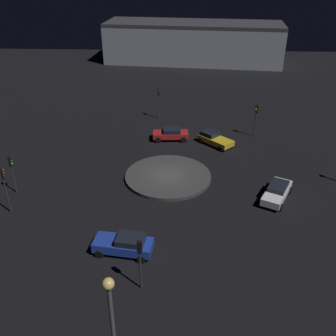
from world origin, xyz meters
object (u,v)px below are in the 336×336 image
(traffic_light_south, at_px, (159,97))
(car_yellow, at_px, (214,139))
(car_white, at_px, (277,192))
(traffic_light_east, at_px, (11,167))
(car_blue, at_px, (125,244))
(car_red, at_px, (171,134))
(traffic_light_northeast, at_px, (4,182))
(store_building, at_px, (193,42))
(traffic_light_southwest, at_px, (256,115))
(traffic_light_north, at_px, (140,255))

(traffic_light_south, bearing_deg, car_yellow, 35.34)
(car_white, relative_size, traffic_light_east, 1.26)
(car_white, distance_m, traffic_light_south, 22.76)
(car_white, relative_size, car_blue, 1.04)
(car_red, bearing_deg, car_white, -54.50)
(car_blue, bearing_deg, traffic_light_northeast, -16.06)
(traffic_light_northeast, bearing_deg, store_building, 47.22)
(traffic_light_northeast, height_order, traffic_light_southwest, traffic_light_northeast)
(car_blue, bearing_deg, car_yellow, -104.59)
(traffic_light_northeast, bearing_deg, car_white, -18.09)
(car_yellow, relative_size, traffic_light_northeast, 0.98)
(traffic_light_east, bearing_deg, store_building, 57.97)
(traffic_light_south, bearing_deg, traffic_light_northeast, -34.37)
(traffic_light_northeast, bearing_deg, car_yellow, 12.22)
(traffic_light_north, relative_size, traffic_light_east, 1.06)
(traffic_light_north, bearing_deg, car_white, -40.43)
(car_white, height_order, store_building, store_building)
(car_blue, xyz_separation_m, traffic_light_southwest, (-12.99, -21.68, 2.10))
(car_blue, xyz_separation_m, car_yellow, (-7.94, -19.27, -0.08))
(traffic_light_east, bearing_deg, traffic_light_south, 43.95)
(traffic_light_south, height_order, traffic_light_north, traffic_light_south)
(car_white, bearing_deg, traffic_light_east, -63.00)
(car_white, height_order, traffic_light_northeast, traffic_light_northeast)
(car_red, xyz_separation_m, traffic_light_east, (14.24, 12.43, 1.97))
(car_red, relative_size, traffic_light_northeast, 0.99)
(car_yellow, relative_size, traffic_light_southwest, 1.06)
(traffic_light_east, bearing_deg, car_white, -13.19)
(car_yellow, relative_size, car_red, 0.99)
(car_red, height_order, traffic_light_south, traffic_light_south)
(traffic_light_southwest, bearing_deg, store_building, -125.02)
(car_yellow, bearing_deg, car_red, -147.38)
(traffic_light_south, relative_size, store_building, 0.12)
(car_yellow, height_order, car_red, car_red)
(car_blue, distance_m, traffic_light_east, 14.08)
(traffic_light_south, xyz_separation_m, traffic_light_northeast, (11.65, 22.29, 0.05))
(traffic_light_southwest, bearing_deg, car_white, 44.29)
(car_white, distance_m, traffic_light_southwest, 13.96)
(traffic_light_north, bearing_deg, car_blue, 29.25)
(car_yellow, height_order, traffic_light_north, traffic_light_north)
(traffic_light_southwest, xyz_separation_m, store_building, (7.00, -37.26, 1.03))
(traffic_light_southwest, xyz_separation_m, traffic_light_east, (24.47, 13.76, -0.17))
(traffic_light_north, distance_m, traffic_light_east, 17.33)
(car_red, height_order, traffic_light_southwest, traffic_light_southwest)
(traffic_light_northeast, xyz_separation_m, traffic_light_east, (0.74, -3.16, -0.39))
(car_red, height_order, traffic_light_northeast, traffic_light_northeast)
(car_white, xyz_separation_m, traffic_light_south, (12.07, -19.16, 2.32))
(traffic_light_northeast, height_order, store_building, store_building)
(car_blue, height_order, store_building, store_building)
(car_blue, bearing_deg, car_white, -140.90)
(car_yellow, xyz_separation_m, car_red, (5.19, -1.08, 0.05))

